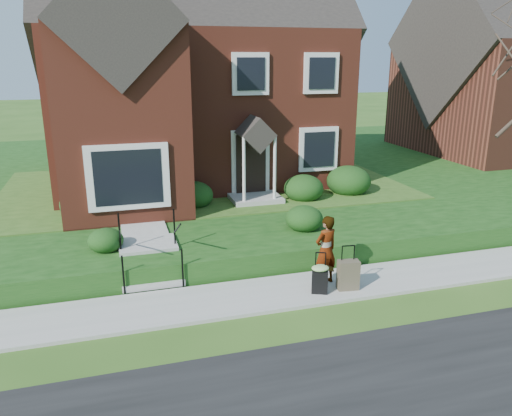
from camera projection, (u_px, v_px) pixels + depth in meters
name	position (u px, v px, depth m)	size (l,w,h in m)	color
ground	(272.00, 295.00, 11.14)	(120.00, 120.00, 0.00)	#2D5119
sidewalk	(272.00, 294.00, 11.13)	(60.00, 1.60, 0.08)	#9E9B93
terrace	(281.00, 170.00, 22.15)	(44.00, 20.00, 0.60)	#143C10
walkway	(140.00, 213.00, 14.88)	(1.20, 6.00, 0.06)	#9E9B93
main_house	(187.00, 53.00, 18.39)	(10.40, 10.20, 9.40)	maroon
front_steps	(150.00, 257.00, 12.03)	(1.40, 2.02, 1.50)	#9E9B93
foundation_shrubs	(237.00, 192.00, 15.49)	(10.08, 4.37, 1.07)	#12340F
woman	(326.00, 250.00, 11.36)	(0.59, 0.39, 1.62)	#999999
suitcase_black	(320.00, 278.00, 10.99)	(0.49, 0.45, 0.95)	black
suitcase_olive	(348.00, 275.00, 11.18)	(0.50, 0.32, 1.02)	brown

